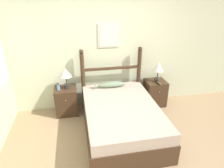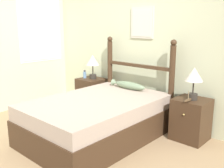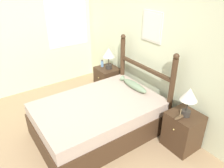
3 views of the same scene
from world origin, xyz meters
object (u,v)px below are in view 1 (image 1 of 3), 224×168
nightstand_right (155,93)px  table_lamp_left (66,74)px  bed (121,118)px  nightstand_left (66,101)px  bottle (58,87)px  table_lamp_right (158,68)px  fish_pillow (111,85)px  model_boat (159,83)px

nightstand_right → table_lamp_left: table_lamp_left is taller
bed → nightstand_right: (1.02, 0.86, 0.01)m
nightstand_left → bottle: bearing=-160.6°
nightstand_right → table_lamp_right: size_ratio=1.33×
bed → bottle: 1.45m
bottle → table_lamp_left: bearing=18.9°
table_lamp_left → table_lamp_right: size_ratio=1.00×
nightstand_left → fish_pillow: fish_pillow is taller
table_lamp_right → bottle: table_lamp_right is taller
nightstand_left → table_lamp_left: 0.62m
nightstand_right → table_lamp_right: table_lamp_right is taller
nightstand_right → bottle: bearing=-178.8°
nightstand_left → table_lamp_right: table_lamp_right is taller
nightstand_left → nightstand_right: same height
table_lamp_left → bottle: table_lamp_left is taller
bed → model_boat: 1.29m
bed → nightstand_left: 1.33m
fish_pillow → table_lamp_right: bearing=3.2°
table_lamp_right → model_boat: (-0.01, -0.12, -0.30)m
bed → bottle: (-1.15, 0.81, 0.38)m
table_lamp_right → fish_pillow: 1.12m
bottle → table_lamp_right: bearing=0.6°
model_boat → fish_pillow: (-1.07, 0.06, 0.02)m
nightstand_right → table_lamp_left: size_ratio=1.33×
bed → table_lamp_right: (1.03, 0.83, 0.63)m
bed → table_lamp_left: (-0.98, 0.87, 0.63)m
table_lamp_left → model_boat: 2.03m
model_boat → table_lamp_left: bearing=175.7°
bed → nightstand_left: (-1.02, 0.86, 0.01)m
table_lamp_right → nightstand_right: bearing=116.2°
fish_pillow → bed: bearing=-86.3°
table_lamp_right → fish_pillow: (-1.08, -0.06, -0.28)m
nightstand_right → model_boat: bearing=-88.2°
bed → model_boat: model_boat is taller
table_lamp_right → bottle: bearing=-179.4°
model_boat → fish_pillow: model_boat is taller
nightstand_right → fish_pillow: bearing=-175.6°
nightstand_left → model_boat: 2.07m
table_lamp_left → fish_pillow: 0.98m
bed → table_lamp_left: 1.45m
bottle → fish_pillow: bearing=-2.0°
bed → table_lamp_right: 1.47m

